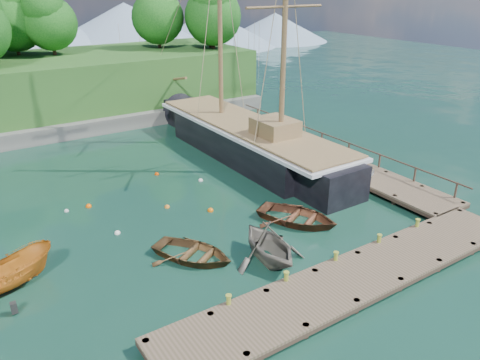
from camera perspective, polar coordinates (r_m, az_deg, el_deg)
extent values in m
plane|color=#133224|center=(25.61, 0.21, -6.98)|extent=(160.00, 160.00, 0.00)
cube|color=#4D412E|center=(22.30, 14.09, -11.21)|extent=(20.00, 3.20, 0.12)
cube|color=#32251C|center=(22.39, 14.05, -11.54)|extent=(20.00, 3.20, 0.20)
cylinder|color=#32251C|center=(19.01, -11.31, -19.84)|extent=(0.28, 0.28, 1.10)
cylinder|color=#32251C|center=(30.20, 25.02, -4.29)|extent=(0.28, 0.28, 1.10)
cube|color=#4D412E|center=(36.91, 9.20, 3.39)|extent=(3.20, 24.00, 0.12)
cube|color=#32251C|center=(36.97, 9.19, 3.16)|extent=(3.20, 24.00, 0.20)
cylinder|color=#32251C|center=(29.26, 22.60, -4.74)|extent=(0.28, 0.28, 1.10)
cylinder|color=#32251C|center=(31.29, 25.37, -3.40)|extent=(0.28, 0.28, 1.10)
cylinder|color=#32251C|center=(45.25, -2.04, 6.76)|extent=(0.28, 0.28, 1.10)
cylinder|color=#32251C|center=(46.59, 0.72, 7.26)|extent=(0.28, 0.28, 1.10)
cylinder|color=olive|center=(20.30, -1.36, -16.20)|extent=(0.26, 0.26, 0.45)
cylinder|color=olive|center=(21.69, 5.57, -13.37)|extent=(0.26, 0.26, 0.45)
cylinder|color=olive|center=(23.38, 11.45, -10.77)|extent=(0.26, 0.26, 0.45)
cylinder|color=olive|center=(25.31, 16.40, -8.45)|extent=(0.26, 0.26, 0.45)
cylinder|color=olive|center=(27.43, 20.58, -6.42)|extent=(0.26, 0.26, 0.45)
imported|color=brown|center=(23.92, -5.73, -9.50)|extent=(4.83, 5.25, 0.89)
imported|color=#6B655A|center=(23.70, 3.48, -9.77)|extent=(4.03, 4.54, 2.21)
imported|color=brown|center=(27.28, 6.97, -5.15)|extent=(5.20, 5.75, 0.98)
imported|color=#C16C1B|center=(24.10, -26.24, -11.86)|extent=(4.74, 2.92, 1.71)
imported|color=white|center=(32.81, 13.01, -0.52)|extent=(3.19, 5.37, 1.95)
cube|color=black|center=(36.77, 1.02, 4.07)|extent=(5.13, 15.58, 3.23)
cube|color=black|center=(44.99, -6.26, 7.55)|extent=(2.80, 4.90, 2.91)
cube|color=black|center=(30.38, 10.54, -0.60)|extent=(3.56, 4.02, 3.07)
cube|color=silver|center=(36.29, 1.04, 6.41)|extent=(5.21, 20.47, 0.25)
cube|color=brown|center=(36.22, 1.04, 6.78)|extent=(4.75, 20.03, 0.12)
cube|color=brown|center=(33.47, 4.29, 6.40)|extent=(2.54, 3.01, 1.20)
cylinder|color=brown|center=(47.46, -8.49, 12.00)|extent=(0.28, 6.90, 1.69)
cylinder|color=brown|center=(38.13, -2.50, 20.71)|extent=(0.36, 0.36, 17.17)
cylinder|color=brown|center=(31.60, 5.48, 18.86)|extent=(0.36, 0.36, 15.80)
sphere|color=white|center=(26.82, -14.71, -6.33)|extent=(0.33, 0.33, 0.33)
sphere|color=orange|center=(29.12, -8.87, -3.33)|extent=(0.33, 0.33, 0.33)
sphere|color=#D75E06|center=(28.41, -3.63, -3.80)|extent=(0.37, 0.37, 0.37)
sphere|color=silver|center=(32.65, -4.82, -0.10)|extent=(0.33, 0.33, 0.33)
sphere|color=#F75701|center=(30.33, -17.96, -3.13)|extent=(0.37, 0.37, 0.37)
sphere|color=#E54200|center=(34.09, -10.10, 0.65)|extent=(0.32, 0.32, 0.32)
sphere|color=silver|center=(30.19, -20.39, -3.61)|extent=(0.28, 0.28, 0.28)
cube|color=#474744|center=(44.41, -26.47, 4.71)|extent=(50.00, 4.00, 1.40)
cylinder|color=#382616|center=(52.49, -3.24, 16.45)|extent=(0.36, 0.36, 1.40)
sphere|color=#104413|center=(52.25, -3.31, 19.29)|extent=(6.00, 6.00, 6.00)
cylinder|color=#382616|center=(51.17, -21.74, 14.74)|extent=(0.36, 0.36, 1.40)
sphere|color=#104413|center=(50.94, -22.13, 17.28)|extent=(5.13, 5.13, 5.13)
cylinder|color=#382616|center=(52.74, -25.48, 14.37)|extent=(0.36, 0.36, 1.40)
sphere|color=#104413|center=(52.50, -25.99, 17.16)|extent=(6.05, 6.05, 6.05)
cylinder|color=#382616|center=(53.44, -3.63, 16.56)|extent=(0.36, 0.36, 1.40)
sphere|color=#104413|center=(53.23, -3.69, 18.88)|extent=(4.77, 4.77, 4.77)
cylinder|color=#382616|center=(53.72, -9.79, 16.32)|extent=(0.36, 0.36, 1.40)
sphere|color=#104413|center=(53.50, -9.98, 18.92)|extent=(5.55, 5.55, 5.55)
cone|color=#728CA5|center=(94.52, -13.78, 17.55)|extent=(36.00, 36.00, 9.00)
cone|color=#728CA5|center=(102.14, -3.77, 17.95)|extent=(28.00, 28.00, 7.00)
cone|color=#728CA5|center=(90.56, -22.99, 15.89)|extent=(32.00, 32.00, 8.00)
cone|color=#728CA5|center=(111.53, 4.24, 18.12)|extent=(24.00, 24.00, 6.00)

